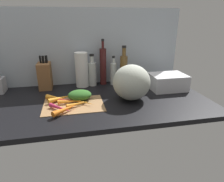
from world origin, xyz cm
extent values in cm
cube|color=black|center=(0.00, 0.00, -1.50)|extent=(170.00, 80.00, 3.00)
cube|color=#ADB7C1|center=(0.00, 38.50, 30.00)|extent=(170.00, 3.00, 60.00)
cube|color=#997047|center=(-6.58, -7.19, 0.40)|extent=(37.85, 26.76, 0.80)
cone|color=red|center=(-11.88, -2.07, 1.85)|extent=(14.69, 5.82, 2.10)
cone|color=orange|center=(-11.18, -17.51, 2.53)|extent=(16.02, 13.99, 3.47)
cone|color=orange|center=(-14.45, 0.71, 2.41)|extent=(17.10, 11.03, 3.22)
cone|color=#B2264C|center=(-14.32, -14.64, 2.09)|extent=(14.59, 14.23, 2.57)
cone|color=orange|center=(-4.18, -10.37, 2.12)|extent=(14.32, 7.67, 2.64)
cone|color=orange|center=(-0.71, -7.49, 1.81)|extent=(14.65, 12.25, 2.01)
cone|color=orange|center=(-9.60, -5.59, 2.11)|extent=(13.79, 3.19, 2.62)
cone|color=orange|center=(-18.40, 1.67, 2.54)|extent=(12.87, 9.17, 3.48)
cone|color=#B2264C|center=(-0.74, 4.28, 2.20)|extent=(15.46, 12.18, 2.81)
ellipsoid|color=#2D6023|center=(-2.27, -0.69, 4.11)|extent=(15.65, 12.04, 6.62)
ellipsoid|color=#B2B7A8|center=(32.25, -4.62, 11.93)|extent=(25.09, 24.74, 23.87)
cube|color=brown|center=(-27.04, 30.48, 10.10)|extent=(9.55, 14.74, 20.20)
cylinder|color=black|center=(-29.27, 31.60, 22.95)|extent=(1.45, 1.45, 5.50)
cylinder|color=black|center=(-27.04, 30.12, 22.95)|extent=(1.87, 1.87, 5.50)
cylinder|color=black|center=(-24.81, 31.03, 22.95)|extent=(1.98, 1.98, 5.50)
cylinder|color=white|center=(1.40, 29.50, 13.74)|extent=(10.08, 10.08, 27.49)
cylinder|color=silver|center=(9.76, 30.20, 9.33)|extent=(6.39, 6.39, 18.67)
cylinder|color=silver|center=(9.76, 30.20, 21.42)|extent=(2.99, 2.99, 5.50)
cylinder|color=black|center=(9.76, 30.20, 24.97)|extent=(3.44, 3.44, 1.60)
cylinder|color=#471919|center=(18.96, 31.73, 14.83)|extent=(5.31, 5.31, 29.67)
cylinder|color=#471919|center=(18.96, 31.73, 32.51)|extent=(2.01, 2.01, 5.69)
cylinder|color=black|center=(18.96, 31.73, 36.16)|extent=(2.31, 2.31, 1.60)
cylinder|color=silver|center=(27.07, 28.75, 9.06)|extent=(5.07, 5.07, 18.13)
cylinder|color=silver|center=(27.07, 28.75, 20.20)|extent=(2.10, 2.10, 4.13)
cylinder|color=black|center=(27.07, 28.75, 23.06)|extent=(2.42, 2.42, 1.60)
cylinder|color=brown|center=(35.26, 27.26, 11.87)|extent=(6.07, 6.07, 23.73)
cylinder|color=brown|center=(35.26, 27.26, 27.02)|extent=(3.01, 3.01, 6.58)
cylinder|color=black|center=(35.26, 27.26, 31.12)|extent=(3.47, 3.47, 1.60)
cube|color=silver|center=(65.75, 9.13, 5.88)|extent=(26.69, 20.35, 11.76)
camera|label=1|loc=(-5.68, -124.03, 52.26)|focal=31.47mm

